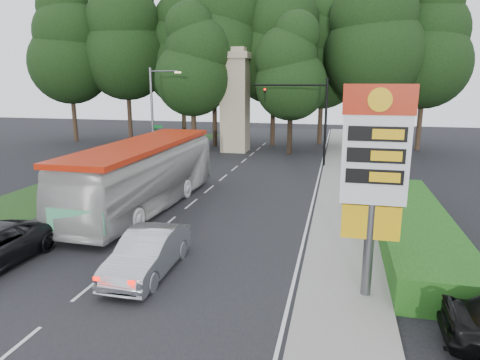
% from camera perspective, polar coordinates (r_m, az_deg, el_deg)
% --- Properties ---
extents(ground, '(120.00, 120.00, 0.00)m').
position_cam_1_polar(ground, '(15.62, -20.46, -14.17)').
color(ground, black).
rests_on(ground, ground).
extents(road_surface, '(14.00, 80.00, 0.02)m').
position_cam_1_polar(road_surface, '(25.73, -5.78, -2.60)').
color(road_surface, black).
rests_on(road_surface, ground).
extents(sidewalk_right, '(3.00, 80.00, 0.12)m').
position_cam_1_polar(sidewalk_right, '(24.42, 13.51, -3.64)').
color(sidewalk_right, gray).
rests_on(sidewalk_right, ground).
extents(grass_verge_left, '(5.00, 50.00, 0.02)m').
position_cam_1_polar(grass_verge_left, '(34.97, -17.46, 1.05)').
color(grass_verge_left, '#193814').
rests_on(grass_verge_left, ground).
extents(hedge, '(3.00, 14.00, 1.20)m').
position_cam_1_polar(hedge, '(20.72, 21.98, -5.71)').
color(hedge, '#1A5015').
rests_on(hedge, ground).
extents(gas_station_pylon, '(2.10, 0.45, 6.85)m').
position_cam_1_polar(gas_station_pylon, '(13.69, 17.52, 2.01)').
color(gas_station_pylon, '#59595E').
rests_on(gas_station_pylon, ground).
extents(traffic_signal_mast, '(6.10, 0.35, 7.20)m').
position_cam_1_polar(traffic_signal_mast, '(35.58, 9.27, 9.27)').
color(traffic_signal_mast, black).
rests_on(traffic_signal_mast, ground).
extents(streetlight_signs, '(2.75, 0.98, 8.00)m').
position_cam_1_polar(streetlight_signs, '(36.76, -11.33, 8.94)').
color(streetlight_signs, '#59595E').
rests_on(streetlight_signs, ground).
extents(monument, '(3.00, 3.00, 10.05)m').
position_cam_1_polar(monument, '(42.67, -0.65, 10.63)').
color(monument, tan).
rests_on(monument, ground).
extents(tree_far_west, '(8.96, 8.96, 17.60)m').
position_cam_1_polar(tree_far_west, '(53.78, -21.92, 16.18)').
color(tree_far_west, '#2D2116').
rests_on(tree_far_west, ground).
extents(tree_west_mid, '(9.80, 9.80, 19.25)m').
position_cam_1_polar(tree_west_mid, '(52.51, -15.06, 17.85)').
color(tree_west_mid, '#2D2116').
rests_on(tree_west_mid, ground).
extents(tree_west_near, '(8.40, 8.40, 16.50)m').
position_cam_1_polar(tree_west_near, '(51.78, -7.74, 16.38)').
color(tree_west_near, '#2D2116').
rests_on(tree_west_near, ground).
extents(tree_center_left, '(10.08, 10.08, 19.80)m').
position_cam_1_polar(tree_center_left, '(46.59, -3.55, 19.33)').
color(tree_center_left, '#2D2116').
rests_on(tree_center_left, ground).
extents(tree_center_right, '(9.24, 9.24, 18.15)m').
position_cam_1_polar(tree_center_right, '(47.14, 4.58, 18.02)').
color(tree_center_right, '#2D2116').
rests_on(tree_center_right, ground).
extents(tree_east_near, '(8.12, 8.12, 15.95)m').
position_cam_1_polar(tree_east_near, '(48.55, 11.00, 16.10)').
color(tree_east_near, '#2D2116').
rests_on(tree_east_near, ground).
extents(tree_east_mid, '(9.52, 9.52, 18.70)m').
position_cam_1_polar(tree_east_mid, '(44.74, 17.62, 18.17)').
color(tree_east_mid, '#2D2116').
rests_on(tree_east_mid, ground).
extents(tree_far_east, '(8.68, 8.68, 17.05)m').
position_cam_1_polar(tree_far_east, '(47.22, 23.65, 16.18)').
color(tree_far_east, '#2D2116').
rests_on(tree_far_east, ground).
extents(tree_monument_left, '(7.28, 7.28, 14.30)m').
position_cam_1_polar(tree_monument_left, '(42.84, -6.39, 15.34)').
color(tree_monument_left, '#2D2116').
rests_on(tree_monument_left, ground).
extents(tree_monument_right, '(6.72, 6.72, 13.20)m').
position_cam_1_polar(tree_monument_right, '(41.19, 6.87, 14.49)').
color(tree_monument_right, '#2D2116').
rests_on(tree_monument_right, ground).
extents(transit_bus, '(3.63, 13.34, 3.68)m').
position_cam_1_polar(transit_bus, '(24.09, -12.68, 0.56)').
color(transit_bus, silver).
rests_on(transit_bus, ground).
extents(sedan_silver, '(1.77, 4.90, 1.61)m').
position_cam_1_polar(sedan_silver, '(16.21, -12.15, -9.45)').
color(sedan_silver, '#B0B3B8').
rests_on(sedan_silver, ground).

